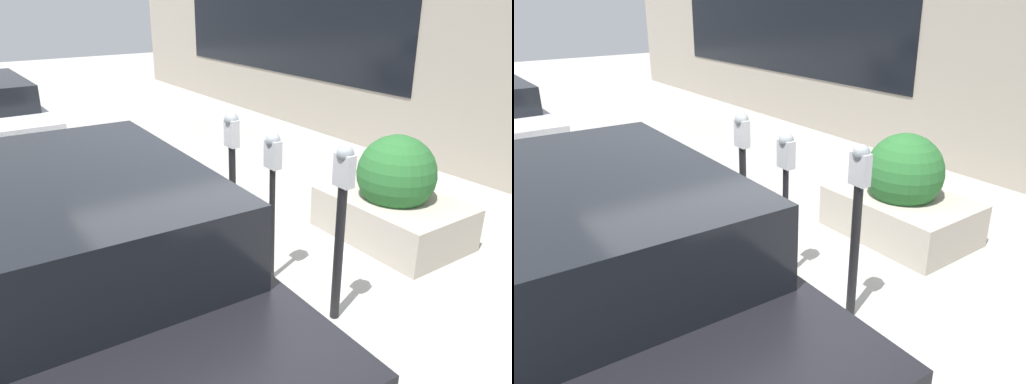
# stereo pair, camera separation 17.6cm
# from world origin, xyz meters

# --- Properties ---
(ground_plane) EXTENTS (40.00, 40.00, 0.00)m
(ground_plane) POSITION_xyz_m (0.00, 0.00, 0.00)
(ground_plane) COLOR #ADAAA3
(curb_strip) EXTENTS (24.50, 0.16, 0.04)m
(curb_strip) POSITION_xyz_m (0.00, 0.08, 0.02)
(curb_strip) COLOR gray
(curb_strip) RESTS_ON ground_plane
(parking_meter_nearest) EXTENTS (0.16, 0.14, 1.55)m
(parking_meter_nearest) POSITION_xyz_m (-0.79, -0.40, 0.98)
(parking_meter_nearest) COLOR black
(parking_meter_nearest) RESTS_ON ground_plane
(parking_meter_second) EXTENTS (0.16, 0.14, 1.48)m
(parking_meter_second) POSITION_xyz_m (0.04, -0.32, 1.07)
(parking_meter_second) COLOR black
(parking_meter_second) RESTS_ON ground_plane
(parking_meter_middle) EXTENTS (0.17, 0.15, 1.50)m
(parking_meter_middle) POSITION_xyz_m (0.86, -0.39, 1.00)
(parking_meter_middle) COLOR black
(parking_meter_middle) RESTS_ON ground_plane
(planter_box) EXTENTS (1.58, 1.07, 1.21)m
(planter_box) POSITION_xyz_m (-0.00, -1.98, 0.48)
(planter_box) COLOR #B2A899
(planter_box) RESTS_ON ground_plane
(parked_car_middle) EXTENTS (4.47, 2.00, 1.56)m
(parked_car_middle) POSITION_xyz_m (-0.12, 1.53, 0.81)
(parked_car_middle) COLOR black
(parked_car_middle) RESTS_ON ground_plane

